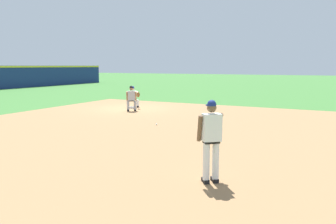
% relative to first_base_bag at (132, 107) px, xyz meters
% --- Properties ---
extents(ground_plane, '(160.00, 160.00, 0.00)m').
position_rel_first_base_bag_xyz_m(ground_plane, '(0.00, 0.00, -0.04)').
color(ground_plane, '#3D7533').
extents(infield_dirt_patch, '(18.00, 18.00, 0.01)m').
position_rel_first_base_bag_xyz_m(infield_dirt_patch, '(-5.05, -4.34, -0.04)').
color(infield_dirt_patch, '#9E754C').
rests_on(infield_dirt_patch, ground).
extents(first_base_bag, '(0.38, 0.38, 0.09)m').
position_rel_first_base_bag_xyz_m(first_base_bag, '(0.00, 0.00, 0.00)').
color(first_base_bag, white).
rests_on(first_base_bag, ground).
extents(baseball, '(0.07, 0.07, 0.07)m').
position_rel_first_base_bag_xyz_m(baseball, '(-4.38, -4.15, -0.01)').
color(baseball, white).
rests_on(baseball, ground).
extents(pitcher, '(0.85, 0.56, 1.86)m').
position_rel_first_base_bag_xyz_m(pitcher, '(-10.06, -8.67, 1.01)').
color(pitcher, black).
rests_on(pitcher, ground).
extents(first_baseman, '(0.77, 1.07, 1.34)m').
position_rel_first_base_bag_xyz_m(first_baseman, '(0.29, 0.08, 0.69)').
color(first_baseman, black).
rests_on(first_baseman, ground).
extents(baserunner, '(0.63, 0.68, 1.46)m').
position_rel_first_base_bag_xyz_m(baserunner, '(-1.07, -0.68, 0.75)').
color(baserunner, black).
rests_on(baserunner, ground).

